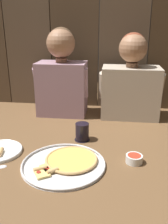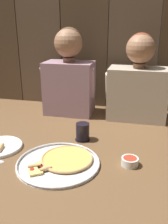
{
  "view_description": "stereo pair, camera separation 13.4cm",
  "coord_description": "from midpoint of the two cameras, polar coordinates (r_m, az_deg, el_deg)",
  "views": [
    {
      "loc": [
        0.13,
        -1.15,
        0.64
      ],
      "look_at": [
        -0.03,
        0.1,
        0.18
      ],
      "focal_mm": 39.33,
      "sensor_mm": 36.0,
      "label": 1
    },
    {
      "loc": [
        0.26,
        -1.12,
        0.64
      ],
      "look_at": [
        -0.03,
        0.1,
        0.18
      ],
      "focal_mm": 39.33,
      "sensor_mm": 36.0,
      "label": 2
    }
  ],
  "objects": [
    {
      "name": "pizza_tray",
      "position": [
        1.2,
        -2.18,
        -11.48
      ],
      "size": [
        0.4,
        0.4,
        0.03
      ],
      "color": "silver",
      "rests_on": "ground"
    },
    {
      "name": "ground_plane",
      "position": [
        1.32,
        3.12,
        -8.99
      ],
      "size": [
        3.2,
        3.2,
        0.0
      ],
      "primitive_type": "plane",
      "color": "brown"
    },
    {
      "name": "diner_left",
      "position": [
        1.77,
        -1.32,
        8.72
      ],
      "size": [
        0.38,
        0.22,
        0.61
      ],
      "color": "gray",
      "rests_on": "ground"
    },
    {
      "name": "drinking_glass",
      "position": [
        1.41,
        2.4,
        -4.69
      ],
      "size": [
        0.09,
        0.09,
        0.1
      ],
      "color": "black",
      "rests_on": "ground"
    },
    {
      "name": "dipping_bowl",
      "position": [
        1.21,
        13.8,
        -11.13
      ],
      "size": [
        0.08,
        0.08,
        0.04
      ],
      "color": "white",
      "rests_on": "ground"
    },
    {
      "name": "diner_right",
      "position": [
        1.72,
        14.66,
        6.74
      ],
      "size": [
        0.43,
        0.23,
        0.58
      ],
      "color": "#B2A38E",
      "rests_on": "ground"
    },
    {
      "name": "wooden_backdrop_wall",
      "position": [
        1.92,
        7.94,
        20.69
      ],
      "size": [
        2.19,
        0.03,
        1.34
      ],
      "color": "#4A3826",
      "rests_on": "ground"
    }
  ]
}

